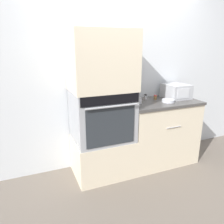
{
  "coord_description": "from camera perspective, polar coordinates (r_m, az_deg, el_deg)",
  "views": [
    {
      "loc": [
        -1.25,
        -2.16,
        1.65
      ],
      "look_at": [
        -0.27,
        0.21,
        0.87
      ],
      "focal_mm": 35.0,
      "sensor_mm": 36.0,
      "label": 1
    }
  ],
  "objects": [
    {
      "name": "knife_block",
      "position": [
        3.04,
        5.38,
        4.59
      ],
      "size": [
        0.11,
        0.12,
        0.22
      ],
      "color": "brown",
      "rests_on": "counter_unit"
    },
    {
      "name": "oven_cabinet_base",
      "position": [
        2.97,
        -2.49,
        -11.35
      ],
      "size": [
        0.75,
        0.6,
        0.5
      ],
      "color": "beige",
      "rests_on": "ground_plane"
    },
    {
      "name": "counter_unit",
      "position": [
        3.25,
        12.23,
        -4.99
      ],
      "size": [
        1.03,
        0.63,
        0.92
      ],
      "color": "beige",
      "rests_on": "ground_plane"
    },
    {
      "name": "condiment_jar_far",
      "position": [
        2.89,
        7.24,
        2.91
      ],
      "size": [
        0.05,
        0.05,
        0.08
      ],
      "color": "silver",
      "rests_on": "counter_unit"
    },
    {
      "name": "bowl",
      "position": [
        3.06,
        14.48,
        2.88
      ],
      "size": [
        0.17,
        0.17,
        0.04
      ],
      "color": "silver",
      "rests_on": "counter_unit"
    },
    {
      "name": "microwave",
      "position": [
        3.33,
        16.36,
        5.27
      ],
      "size": [
        0.32,
        0.37,
        0.2
      ],
      "color": "#B2B5BA",
      "rests_on": "counter_unit"
    },
    {
      "name": "condiment_jar_near",
      "position": [
        3.17,
        11.23,
        3.78
      ],
      "size": [
        0.05,
        0.05,
        0.06
      ],
      "color": "brown",
      "rests_on": "counter_unit"
    },
    {
      "name": "condiment_jar_mid",
      "position": [
        3.14,
        8.75,
        3.92
      ],
      "size": [
        0.04,
        0.04,
        0.08
      ],
      "color": "silver",
      "rests_on": "counter_unit"
    },
    {
      "name": "wall_oven",
      "position": [
        2.74,
        -2.62,
        -0.84
      ],
      "size": [
        0.72,
        0.64,
        0.64
      ],
      "color": "#9EA0A5",
      "rests_on": "oven_cabinet_base"
    },
    {
      "name": "wall_back",
      "position": [
        3.09,
        1.75,
        9.4
      ],
      "size": [
        8.0,
        0.05,
        2.5
      ],
      "color": "silver",
      "rests_on": "ground_plane"
    },
    {
      "name": "ground_plane",
      "position": [
        3.0,
        6.68,
        -16.69
      ],
      "size": [
        12.0,
        12.0,
        0.0
      ],
      "primitive_type": "plane",
      "color": "#6B6056"
    },
    {
      "name": "oven_cabinet_upper",
      "position": [
        2.62,
        -2.84,
        13.2
      ],
      "size": [
        0.75,
        0.6,
        0.69
      ],
      "color": "beige",
      "rests_on": "wall_oven"
    }
  ]
}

